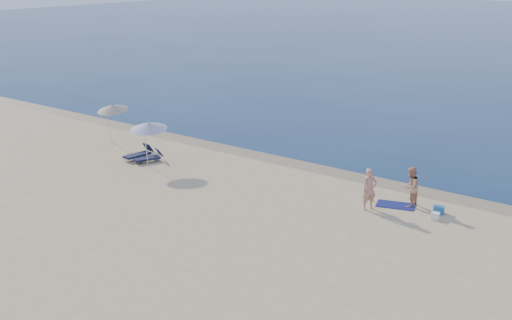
% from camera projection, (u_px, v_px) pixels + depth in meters
% --- Properties ---
extents(wet_sand_strip, '(240.00, 1.60, 0.00)m').
position_uv_depth(wet_sand_strip, '(332.00, 171.00, 34.43)').
color(wet_sand_strip, '#847254').
rests_on(wet_sand_strip, ground).
extents(person_left, '(0.76, 0.84, 1.93)m').
position_uv_depth(person_left, '(370.00, 189.00, 28.87)').
color(person_left, tan).
rests_on(person_left, ground).
extents(person_right, '(0.71, 0.91, 1.87)m').
position_uv_depth(person_right, '(411.00, 187.00, 29.28)').
color(person_right, tan).
rests_on(person_right, ground).
extents(beach_towel, '(1.96, 1.44, 0.03)m').
position_uv_depth(beach_towel, '(396.00, 205.00, 29.62)').
color(beach_towel, '#101451').
rests_on(beach_towel, ground).
extents(white_bag, '(0.39, 0.35, 0.30)m').
position_uv_depth(white_bag, '(435.00, 216.00, 28.02)').
color(white_bag, white).
rests_on(white_bag, ground).
extents(blue_cooler, '(0.54, 0.45, 0.34)m').
position_uv_depth(blue_cooler, '(439.00, 210.00, 28.65)').
color(blue_cooler, '#1F67AA').
rests_on(blue_cooler, ground).
extents(umbrella_near, '(2.56, 2.58, 2.61)m').
position_uv_depth(umbrella_near, '(148.00, 126.00, 34.64)').
color(umbrella_near, silver).
rests_on(umbrella_near, ground).
extents(umbrella_far, '(2.21, 2.24, 2.57)m').
position_uv_depth(umbrella_far, '(112.00, 108.00, 39.28)').
color(umbrella_far, silver).
rests_on(umbrella_far, ground).
extents(lounger_left, '(0.80, 1.84, 0.79)m').
position_uv_depth(lounger_left, '(139.00, 154.00, 36.56)').
color(lounger_left, '#141A39').
rests_on(lounger_left, ground).
extents(lounger_right, '(1.13, 1.69, 0.71)m').
position_uv_depth(lounger_right, '(149.00, 157.00, 35.97)').
color(lounger_right, '#16173C').
rests_on(lounger_right, ground).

